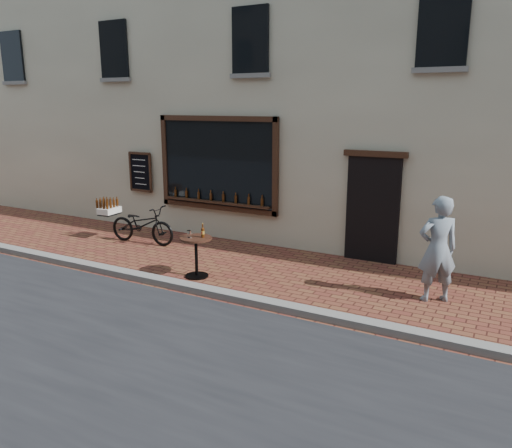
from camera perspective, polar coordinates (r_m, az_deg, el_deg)
The scene contains 6 objects.
ground at distance 8.66m, azimuth -6.07°, elevation -8.45°, with size 90.00×90.00×0.00m, color #5F291E.
kerb at distance 8.79m, azimuth -5.34°, elevation -7.67°, with size 90.00×0.25×0.12m, color slate.
shop_building at distance 13.98m, azimuth 9.71°, elevation 20.61°, with size 28.00×6.20×10.00m.
cargo_bicycle at distance 12.14m, azimuth -13.02°, elevation 0.01°, with size 2.09×0.73×0.98m.
bistro_table at distance 9.55m, azimuth -6.85°, elevation -2.81°, with size 0.61×0.61×1.05m.
pedestrian at distance 8.77m, azimuth 20.05°, elevation -2.73°, with size 0.66×0.43×1.80m, color slate.
Camera 1 is at (4.62, -6.58, 3.23)m, focal length 35.00 mm.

